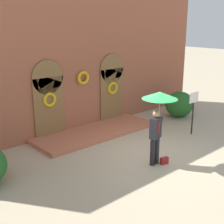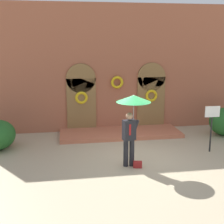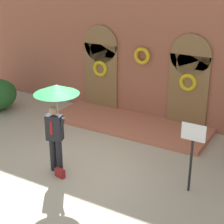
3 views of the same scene
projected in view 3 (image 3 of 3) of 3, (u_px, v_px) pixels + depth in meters
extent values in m
plane|color=tan|center=(76.00, 168.00, 9.83)|extent=(80.00, 80.00, 0.00)
cube|color=#9E563D|center=(147.00, 36.00, 12.16)|extent=(14.00, 0.50, 5.60)
cube|color=brown|center=(101.00, 78.00, 13.26)|extent=(1.30, 0.08, 2.40)
cylinder|color=brown|center=(101.00, 44.00, 12.81)|extent=(1.30, 0.08, 1.30)
cube|color=brown|center=(188.00, 93.00, 11.79)|extent=(1.30, 0.08, 2.40)
cylinder|color=brown|center=(191.00, 55.00, 11.34)|extent=(1.30, 0.08, 1.30)
torus|color=gold|center=(100.00, 69.00, 13.08)|extent=(0.56, 0.12, 0.56)
torus|color=gold|center=(188.00, 83.00, 11.60)|extent=(0.56, 0.12, 0.56)
torus|color=gold|center=(142.00, 56.00, 12.09)|extent=(0.56, 0.12, 0.56)
cube|color=#B56346|center=(130.00, 124.00, 12.26)|extent=(5.20, 1.80, 0.16)
cylinder|color=black|center=(53.00, 154.00, 9.59)|extent=(0.16, 0.16, 0.90)
cylinder|color=black|center=(59.00, 156.00, 9.50)|extent=(0.16, 0.16, 0.90)
cube|color=black|center=(54.00, 128.00, 9.25)|extent=(0.45, 0.34, 0.66)
cube|color=#A51919|center=(51.00, 128.00, 9.13)|extent=(0.06, 0.03, 0.36)
sphere|color=#A87A5B|center=(53.00, 110.00, 9.08)|extent=(0.22, 0.22, 0.22)
cylinder|color=black|center=(61.00, 126.00, 9.11)|extent=(0.22, 0.09, 0.46)
cylinder|color=gray|center=(58.00, 113.00, 9.03)|extent=(0.02, 0.02, 0.98)
cone|color=#1E7538|center=(56.00, 89.00, 8.80)|extent=(1.10, 1.10, 0.22)
cone|color=white|center=(56.00, 89.00, 8.80)|extent=(0.60, 0.61, 0.20)
cube|color=maroon|center=(60.00, 173.00, 9.39)|extent=(0.30, 0.17, 0.22)
cylinder|color=black|center=(190.00, 166.00, 8.64)|extent=(0.06, 0.06, 1.30)
cube|color=white|center=(194.00, 132.00, 8.31)|extent=(0.56, 0.03, 0.40)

